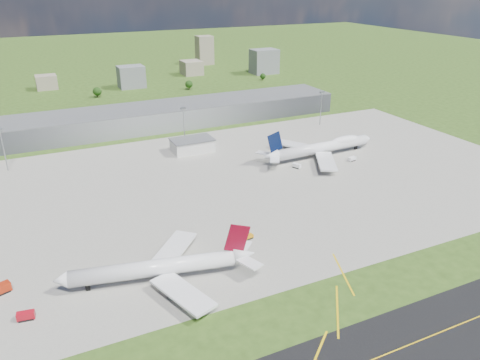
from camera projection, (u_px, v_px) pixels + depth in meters
name	position (u px, v px, depth m)	size (l,w,h in m)	color
ground	(156.00, 132.00, 344.02)	(1400.00, 1400.00, 0.00)	#304C17
apron	(230.00, 185.00, 256.70)	(360.00, 190.00, 0.08)	gray
terminal	(150.00, 117.00, 353.47)	(300.00, 42.00, 15.00)	gray
ops_building	(192.00, 146.00, 304.88)	(26.00, 16.00, 8.00)	silver
mast_west	(2.00, 142.00, 268.71)	(3.50, 2.00, 25.90)	gray
mast_center	(184.00, 119.00, 311.87)	(3.50, 2.00, 25.90)	gray
mast_east	(321.00, 102.00, 355.04)	(3.50, 2.00, 25.90)	gray
airliner_red_twin	(162.00, 268.00, 173.93)	(73.78, 56.71, 20.38)	white
airliner_blue_quad	(323.00, 147.00, 295.75)	(82.39, 64.64, 21.53)	white
crash_tender	(26.00, 316.00, 155.04)	(5.91, 3.21, 2.97)	#A30B18
tug_yellow	(249.00, 237.00, 203.43)	(4.12, 2.82, 1.87)	orange
van_white_near	(297.00, 166.00, 278.99)	(4.32, 5.79, 2.68)	white
van_white_far	(352.00, 159.00, 289.78)	(5.38, 3.15, 2.60)	white
bldg_cw	(46.00, 82.00, 475.26)	(20.00, 18.00, 14.00)	gray
bldg_c	(131.00, 77.00, 480.18)	(26.00, 20.00, 22.00)	slate
bldg_ce	(192.00, 68.00, 545.94)	(22.00, 24.00, 16.00)	gray
bldg_e	(264.00, 61.00, 550.07)	(30.00, 22.00, 28.00)	slate
bldg_tall_e	(204.00, 50.00, 607.42)	(20.00, 18.00, 36.00)	gray
tree_c	(97.00, 91.00, 441.66)	(8.10, 8.10, 9.90)	#382314
tree_e	(189.00, 84.00, 472.96)	(7.65, 7.65, 9.35)	#382314
tree_far_e	(263.00, 76.00, 516.96)	(6.30, 6.30, 7.70)	#382314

